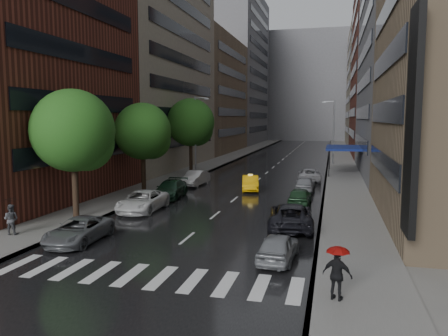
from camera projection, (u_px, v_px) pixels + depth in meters
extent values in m
plane|color=gray|center=(159.00, 261.00, 20.45)|extent=(220.00, 220.00, 0.00)
cube|color=black|center=(282.00, 160.00, 68.64)|extent=(14.00, 140.00, 0.01)
cube|color=gray|center=(226.00, 159.00, 70.80)|extent=(4.00, 140.00, 0.15)
cube|color=gray|center=(341.00, 161.00, 66.47)|extent=(4.00, 140.00, 0.15)
cube|color=silver|center=(19.00, 264.00, 19.99)|extent=(0.55, 2.80, 0.01)
cube|color=silver|center=(45.00, 267.00, 19.65)|extent=(0.55, 2.80, 0.01)
cube|color=silver|center=(73.00, 269.00, 19.32)|extent=(0.55, 2.80, 0.01)
cube|color=silver|center=(101.00, 272.00, 18.98)|extent=(0.55, 2.80, 0.01)
cube|color=silver|center=(131.00, 275.00, 18.64)|extent=(0.55, 2.80, 0.01)
cube|color=silver|center=(161.00, 278.00, 18.31)|extent=(0.55, 2.80, 0.01)
cube|color=silver|center=(193.00, 281.00, 17.97)|extent=(0.55, 2.80, 0.01)
cube|color=silver|center=(226.00, 284.00, 17.63)|extent=(0.55, 2.80, 0.01)
cube|color=silver|center=(260.00, 287.00, 17.30)|extent=(0.55, 2.80, 0.01)
cube|color=silver|center=(296.00, 290.00, 16.96)|extent=(0.55, 2.80, 0.01)
cube|color=maroon|center=(37.00, 37.00, 34.14)|extent=(8.00, 20.00, 26.00)
cube|color=gray|center=(156.00, 38.00, 56.82)|extent=(8.00, 28.00, 34.00)
cube|color=#937A5B|center=(213.00, 95.00, 84.49)|extent=(8.00, 28.00, 22.00)
cube|color=slate|center=(244.00, 70.00, 112.49)|extent=(8.00, 32.00, 38.00)
cube|color=slate|center=(400.00, 71.00, 50.17)|extent=(8.00, 28.00, 24.00)
cube|color=maroon|center=(378.00, 53.00, 76.47)|extent=(8.00, 28.00, 36.00)
cube|color=gray|center=(365.00, 88.00, 105.84)|extent=(8.00, 32.00, 28.00)
cube|color=black|center=(413.00, 122.00, 18.96)|extent=(0.30, 2.20, 10.00)
cube|color=slate|center=(308.00, 87.00, 132.35)|extent=(40.00, 14.00, 32.00)
cylinder|color=#382619|center=(75.00, 184.00, 28.60)|extent=(0.40, 0.40, 4.69)
sphere|color=#1E5116|center=(73.00, 130.00, 28.20)|extent=(5.36, 5.36, 5.36)
cylinder|color=#382619|center=(144.00, 168.00, 38.91)|extent=(0.40, 0.40, 4.40)
sphere|color=#1E5116|center=(143.00, 131.00, 38.53)|extent=(5.03, 5.03, 5.03)
cylinder|color=#382619|center=(191.00, 154.00, 51.80)|extent=(0.40, 0.40, 4.93)
sphere|color=#1E5116|center=(191.00, 122.00, 51.37)|extent=(5.63, 5.63, 5.63)
imported|color=#EEAB0C|center=(250.00, 183.00, 40.25)|extent=(2.22, 4.38, 1.38)
imported|color=slate|center=(79.00, 230.00, 23.45)|extent=(2.37, 4.83, 1.32)
imported|color=silver|center=(143.00, 201.00, 31.29)|extent=(2.53, 5.34, 1.47)
imported|color=#173422|center=(170.00, 189.00, 36.62)|extent=(2.33, 5.12, 1.45)
imported|color=#B8B8B8|center=(195.00, 178.00, 43.26)|extent=(1.91, 4.56, 1.47)
imported|color=slate|center=(278.00, 247.00, 20.41)|extent=(1.84, 4.02, 1.34)
imported|color=black|center=(291.00, 216.00, 26.35)|extent=(3.08, 5.82, 1.56)
imported|color=#19381F|center=(300.00, 196.00, 33.38)|extent=(1.69, 4.11, 1.40)
imported|color=gray|center=(305.00, 184.00, 39.49)|extent=(1.71, 4.17, 1.42)
imported|color=#95959A|center=(309.00, 175.00, 46.10)|extent=(2.74, 5.16, 1.38)
imported|color=#454549|center=(11.00, 219.00, 24.48)|extent=(0.93, 0.78, 1.73)
imported|color=black|center=(10.00, 206.00, 24.39)|extent=(0.96, 0.98, 0.88)
imported|color=black|center=(337.00, 275.00, 15.63)|extent=(1.17, 0.77, 1.85)
imported|color=#B3110D|center=(338.00, 255.00, 15.54)|extent=(0.82, 0.82, 0.72)
cylinder|color=gray|center=(195.00, 135.00, 50.71)|extent=(0.18, 0.18, 9.00)
cube|color=gray|center=(207.00, 99.00, 49.89)|extent=(0.50, 0.22, 0.16)
cylinder|color=gray|center=(334.00, 132.00, 61.41)|extent=(0.18, 0.18, 9.00)
cube|color=gray|center=(324.00, 102.00, 61.27)|extent=(0.50, 0.22, 0.16)
cube|color=navy|center=(344.00, 148.00, 51.66)|extent=(4.00, 8.00, 0.25)
cylinder|color=black|center=(329.00, 163.00, 48.55)|extent=(0.12, 0.12, 3.00)
cylinder|color=black|center=(330.00, 157.00, 55.88)|extent=(0.12, 0.12, 3.00)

